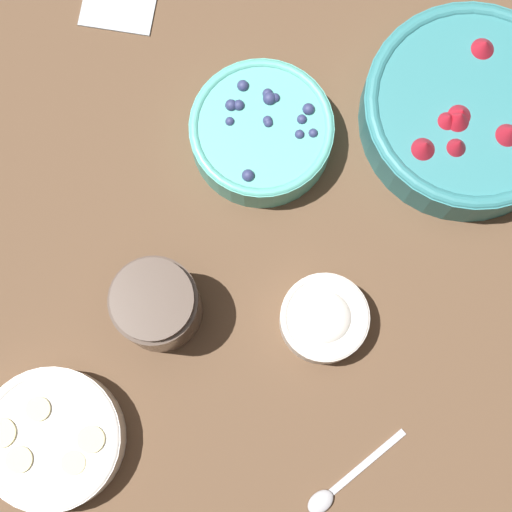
{
  "coord_description": "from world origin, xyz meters",
  "views": [
    {
      "loc": [
        -0.18,
        -0.04,
        0.98
      ],
      "look_at": [
        -0.01,
        0.0,
        0.04
      ],
      "focal_mm": 60.0,
      "sensor_mm": 36.0,
      "label": 1
    }
  ],
  "objects": [
    {
      "name": "jar_chocolate",
      "position": [
        -0.09,
        0.09,
        0.04
      ],
      "size": [
        0.1,
        0.1,
        0.1
      ],
      "color": "#4C3D33",
      "rests_on": "ground_plane"
    },
    {
      "name": "ground_plane",
      "position": [
        0.0,
        0.0,
        0.0
      ],
      "size": [
        4.0,
        4.0,
        0.0
      ],
      "primitive_type": "plane",
      "color": "brown"
    },
    {
      "name": "bowl_bananas",
      "position": [
        -0.26,
        0.17,
        0.03
      ],
      "size": [
        0.16,
        0.16,
        0.05
      ],
      "color": "white",
      "rests_on": "ground_plane"
    },
    {
      "name": "bowl_blueberries",
      "position": [
        0.14,
        0.03,
        0.03
      ],
      "size": [
        0.17,
        0.17,
        0.06
      ],
      "color": "#56B7A8",
      "rests_on": "ground_plane"
    },
    {
      "name": "bowl_cream",
      "position": [
        -0.06,
        -0.09,
        0.03
      ],
      "size": [
        0.1,
        0.1,
        0.05
      ],
      "color": "silver",
      "rests_on": "ground_plane"
    },
    {
      "name": "spoon",
      "position": [
        -0.23,
        -0.15,
        0.0
      ],
      "size": [
        0.12,
        0.1,
        0.01
      ],
      "color": "#B2B2B7",
      "rests_on": "ground_plane"
    },
    {
      "name": "bowl_strawberries",
      "position": [
        0.22,
        -0.2,
        0.04
      ],
      "size": [
        0.25,
        0.25,
        0.08
      ],
      "color": "teal",
      "rests_on": "ground_plane"
    }
  ]
}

